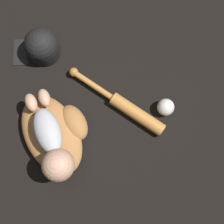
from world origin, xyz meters
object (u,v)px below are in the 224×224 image
baseball_glove (55,132)px  baseball (166,107)px  baseball_cap (41,46)px  baseball_bat (127,107)px  baby_figure (52,145)px

baseball_glove → baseball: size_ratio=5.45×
baseball_glove → baseball_cap: (-0.30, 0.18, 0.02)m
baseball_bat → baseball_cap: (-0.42, -0.09, 0.03)m
baseball_cap → baseball_glove: bearing=-31.0°
baseball → baseball_cap: bearing=-158.7°
baby_figure → baseball_bat: bearing=78.5°
baseball → baseball_cap: baseball_cap is taller
baseball_glove → baby_figure: size_ratio=1.07×
baseball → baseball_bat: bearing=-132.4°
baby_figure → baseball_cap: bearing=148.1°
baseball_glove → baseball_cap: size_ratio=1.81×
baby_figure → baseball: 0.46m
baby_figure → baseball_cap: size_ratio=1.70×
baseball_bat → baseball: bearing=47.6°
baseball_glove → baseball_bat: baseball_glove is taller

